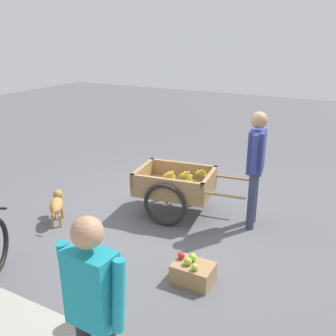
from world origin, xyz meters
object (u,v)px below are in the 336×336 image
(vendor_person, at_px, (256,160))
(apple_crate, at_px, (193,272))
(fire_hydrant, at_px, (100,298))
(fruit_cart, at_px, (176,186))
(dog, at_px, (57,204))
(bystander_person, at_px, (93,303))

(vendor_person, relative_size, apple_crate, 3.72)
(vendor_person, bearing_deg, fire_hydrant, 76.09)
(fruit_cart, distance_m, fire_hydrant, 2.50)
(vendor_person, xyz_separation_m, fire_hydrant, (0.65, 2.61, -0.65))
(dog, distance_m, bystander_person, 3.16)
(bystander_person, bearing_deg, apple_crate, -89.32)
(vendor_person, height_order, apple_crate, vendor_person)
(fruit_cart, xyz_separation_m, fire_hydrant, (-0.48, 2.45, -0.10))
(vendor_person, height_order, fire_hydrant, vendor_person)
(vendor_person, bearing_deg, fruit_cart, 8.24)
(fruit_cart, height_order, vendor_person, vendor_person)
(dog, bearing_deg, apple_crate, 171.36)
(fruit_cart, bearing_deg, fire_hydrant, 101.14)
(fruit_cart, relative_size, bystander_person, 1.12)
(vendor_person, bearing_deg, apple_crate, 83.26)
(apple_crate, bearing_deg, dog, -8.64)
(dog, xyz_separation_m, apple_crate, (-2.32, 0.35, -0.15))
(dog, height_order, apple_crate, dog)
(vendor_person, bearing_deg, dog, 26.05)
(vendor_person, height_order, bystander_person, vendor_person)
(dog, bearing_deg, fire_hydrant, 143.35)
(dog, height_order, bystander_person, bystander_person)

